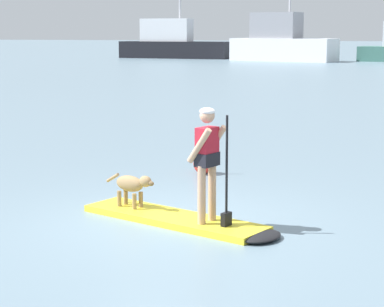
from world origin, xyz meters
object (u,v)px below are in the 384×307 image
person_paddler (208,156)px  dog (132,185)px  moored_boat_outer (172,43)px  marker_buoy (203,164)px  paddleboard (185,221)px  moored_boat_starboard (282,43)px

person_paddler → dog: size_ratio=1.76×
moored_boat_outer → marker_buoy: (20.13, -59.20, -1.36)m
person_paddler → moored_boat_outer: 66.65m
moored_boat_outer → person_paddler: bearing=-71.4°
paddleboard → marker_buoy: (-0.78, 3.80, 0.16)m
moored_boat_outer → marker_buoy: moored_boat_outer is taller
paddleboard → person_paddler: 1.13m
person_paddler → marker_buoy: 4.21m
paddleboard → dog: size_ratio=3.55×
dog → moored_boat_starboard: size_ratio=0.08×
moored_boat_starboard → person_paddler: bearing=-81.5°
dog → marker_buoy: 3.43m
person_paddler → marker_buoy: size_ratio=1.86×
dog → moored_boat_outer: size_ratio=0.08×
dog → marker_buoy: size_ratio=1.05×
person_paddler → moored_boat_starboard: bearing=98.5°
paddleboard → marker_buoy: bearing=101.6°
person_paddler → moored_boat_outer: moored_boat_outer is taller
moored_boat_outer → moored_boat_starboard: (12.41, -3.75, 0.18)m
dog → marker_buoy: (0.23, 3.41, -0.25)m
person_paddler → moored_boat_starboard: 60.06m
paddleboard → person_paddler: (0.40, -0.15, 1.04)m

